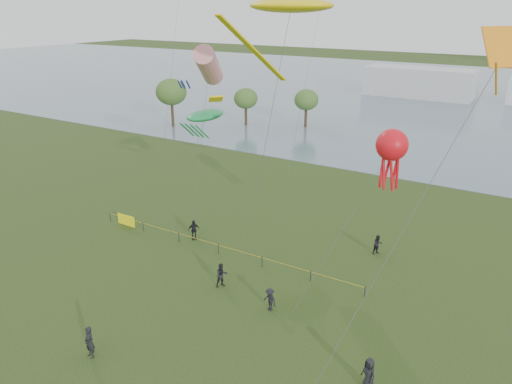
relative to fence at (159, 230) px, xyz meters
The scene contains 15 objects.
lake 86.10m from the fence, 81.62° to the left, with size 400.00×120.00×0.08m, color slate.
pavilion_left 80.22m from the fence, 89.61° to the left, with size 22.00×8.00×6.00m, color silver.
trees 40.87m from the fence, 117.33° to the left, with size 22.64×15.09×7.58m.
fence is the anchor object (origin of this frame).
spectator_a 9.95m from the fence, 22.77° to the right, with size 0.85×0.66×1.75m, color black.
spectator_b 14.22m from the fence, 18.89° to the right, with size 1.01×0.58×1.56m, color black.
spectator_c 3.08m from the fence, 19.31° to the left, with size 1.01×0.42×1.72m, color black.
spectator_d 22.66m from the fence, 20.64° to the right, with size 0.88×0.57×1.79m, color black.
spectator_f 15.52m from the fence, 62.17° to the right, with size 0.69×0.46×1.91m, color black.
spectator_g 17.99m from the fence, 21.23° to the left, with size 0.77×0.60×1.59m, color black.
kite_stingray 21.26m from the fence, ahead, with size 5.58×10.22×18.77m.
kite_windsock 14.67m from the fence, 85.70° to the left, with size 4.41×8.51×15.39m.
kite_creature 10.46m from the fence, 78.02° to the left, with size 2.35×7.26×9.91m.
kite_octopus 20.74m from the fence, ahead, with size 4.51×7.75×11.11m.
kite_delta 30.56m from the fence, 19.76° to the right, with size 6.24×11.61×17.69m.
Camera 1 is at (14.44, -13.48, 18.39)m, focal length 35.00 mm.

